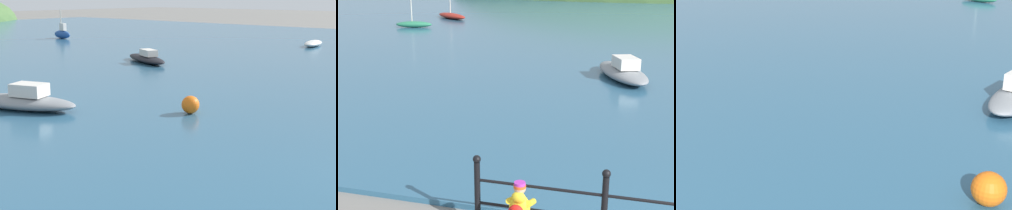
{
  "view_description": "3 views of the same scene",
  "coord_description": "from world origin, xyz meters",
  "views": [
    {
      "loc": [
        -9.29,
        -0.54,
        3.54
      ],
      "look_at": [
        -1.43,
        6.41,
        1.08
      ],
      "focal_mm": 50.0,
      "sensor_mm": 36.0,
      "label": 1
    },
    {
      "loc": [
        -1.22,
        -4.48,
        3.81
      ],
      "look_at": [
        -3.88,
        4.92,
        0.98
      ],
      "focal_mm": 50.0,
      "sensor_mm": 36.0,
      "label": 2
    },
    {
      "loc": [
        5.72,
        3.05,
        4.0
      ],
      "look_at": [
        -1.88,
        7.2,
        0.82
      ],
      "focal_mm": 50.0,
      "sensor_mm": 36.0,
      "label": 3
    }
  ],
  "objects": [
    {
      "name": "mooring_buoy",
      "position": [
        1.33,
        7.95,
        0.37
      ],
      "size": [
        0.54,
        0.54,
        0.54
      ],
      "primitive_type": "sphere",
      "color": "orange",
      "rests_on": "water"
    }
  ]
}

